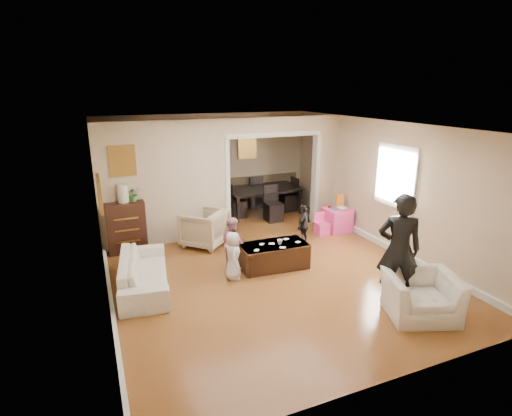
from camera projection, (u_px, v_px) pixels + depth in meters
name	position (u px, v px, depth m)	size (l,w,h in m)	color
floor	(260.00, 263.00, 7.63)	(7.00, 7.00, 0.00)	#985727
partition_left	(166.00, 183.00, 8.33)	(2.75, 0.18, 2.60)	#BFA78C
partition_right	(324.00, 169.00, 9.76)	(0.55, 0.18, 2.60)	#BFA78C
partition_header	(274.00, 125.00, 8.92)	(2.22, 0.18, 0.35)	#BFA78C
window_pane	(396.00, 176.00, 7.84)	(0.03, 0.95, 1.10)	white
framed_art_partition	(122.00, 161.00, 7.78)	(0.45, 0.03, 0.55)	brown
framed_art_sofa_wall	(99.00, 194.00, 5.58)	(0.03, 0.55, 0.40)	brown
framed_art_alcove	(247.00, 147.00, 10.58)	(0.45, 0.03, 0.55)	brown
sofa	(144.00, 272.00, 6.65)	(1.90, 0.74, 0.56)	#EEE6CE
armchair_back	(204.00, 228.00, 8.40)	(0.82, 0.84, 0.77)	tan
armchair_front	(420.00, 295.00, 5.81)	(0.98, 0.86, 0.64)	#EEE6CE
dresser	(126.00, 227.00, 8.08)	(0.76, 0.43, 1.04)	black
table_lamp	(123.00, 193.00, 7.88)	(0.22, 0.22, 0.36)	beige
potted_plant	(134.00, 194.00, 7.96)	(0.27, 0.23, 0.30)	#3F7433
coffee_table	(274.00, 256.00, 7.41)	(1.23, 0.61, 0.46)	#3B2212
coffee_cup	(280.00, 242.00, 7.33)	(0.10, 0.10, 0.09)	white
play_table	(337.00, 220.00, 9.30)	(0.56, 0.56, 0.54)	#F54093
cereal_box	(340.00, 201.00, 9.32)	(0.20, 0.07, 0.30)	yellow
cyan_cup	(335.00, 208.00, 9.13)	(0.08, 0.08, 0.08)	#279BC4
toy_block	(330.00, 207.00, 9.28)	(0.08, 0.06, 0.05)	red
play_bowl	(342.00, 209.00, 9.13)	(0.22, 0.22, 0.05)	white
dining_table	(263.00, 201.00, 10.56)	(1.97, 1.10, 0.69)	black
adult_person	(399.00, 250.00, 6.01)	(0.64, 0.42, 1.76)	black
child_kneel_a	(233.00, 256.00, 6.91)	(0.42, 0.27, 0.86)	silver
child_kneel_b	(232.00, 243.00, 7.34)	(0.47, 0.37, 0.97)	pink
child_toddler	(304.00, 225.00, 8.40)	(0.53, 0.22, 0.90)	black
craft_papers	(277.00, 244.00, 7.32)	(0.98, 0.47, 0.00)	white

